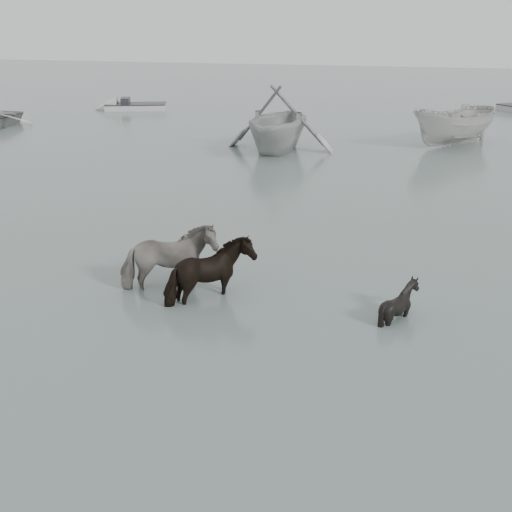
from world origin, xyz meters
The scene contains 7 objects.
ground centered at (0.00, 0.00, 0.00)m, with size 140.00×140.00×0.00m, color #566662.
pony_pinto centered at (-1.88, 2.35, 0.86)m, with size 0.93×2.03×1.72m, color black.
pony_dark centered at (-0.81, 2.01, 0.80)m, with size 1.60×1.37×1.61m, color black.
pony_black centered at (2.96, 2.14, 0.55)m, with size 0.89×1.00×1.11m, color black.
rowboat_trail centered at (-2.90, 17.70, 1.48)m, with size 4.86×5.63×2.97m, color #B0B3B1.
boat_small centered at (4.53, 21.00, 0.96)m, with size 1.86×4.96×1.91m, color #B2B2AD.
skiff_outer centered at (-14.43, 28.32, 0.38)m, with size 5.19×1.60×0.75m, color beige, non-canonical shape.
Camera 1 is at (3.09, -9.51, 5.52)m, focal length 45.00 mm.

